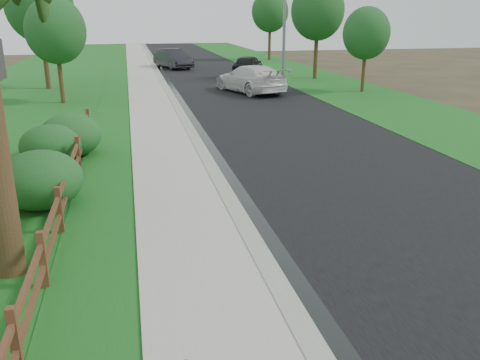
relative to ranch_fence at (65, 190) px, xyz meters
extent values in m
cube|color=black|center=(8.20, 28.60, -0.61)|extent=(8.00, 90.00, 0.02)
cube|color=gray|center=(4.00, 28.60, -0.56)|extent=(0.40, 90.00, 0.12)
cube|color=black|center=(4.35, 28.60, -0.60)|extent=(0.50, 90.00, 0.00)
cube|color=#ABA694|center=(2.70, 28.60, -0.57)|extent=(2.20, 90.00, 0.10)
cube|color=#164F1A|center=(0.80, 28.60, -0.59)|extent=(1.60, 90.00, 0.06)
cube|color=#164F1A|center=(-4.40, 28.60, -0.60)|extent=(9.00, 90.00, 0.04)
cube|color=#164F1A|center=(15.10, 28.60, -0.60)|extent=(6.00, 90.00, 0.04)
cube|color=#512B1B|center=(0.00, -6.00, -0.07)|extent=(0.12, 0.12, 1.10)
cube|color=#512B1B|center=(0.00, -3.60, -0.07)|extent=(0.12, 0.12, 1.10)
cube|color=#512B1B|center=(0.00, -1.20, -0.07)|extent=(0.12, 0.12, 1.10)
cube|color=#512B1B|center=(0.00, 1.20, -0.07)|extent=(0.12, 0.12, 1.10)
cube|color=#512B1B|center=(0.00, 3.60, -0.07)|extent=(0.12, 0.12, 1.10)
cube|color=#512B1B|center=(0.00, 6.00, -0.07)|extent=(0.12, 0.12, 1.10)
cube|color=#512B1B|center=(0.00, 8.40, -0.07)|extent=(0.12, 0.12, 1.10)
cube|color=#512B1B|center=(0.00, -4.80, -0.17)|extent=(0.08, 2.35, 0.10)
cube|color=#512B1B|center=(0.00, -4.80, 0.23)|extent=(0.08, 2.35, 0.10)
cube|color=#512B1B|center=(0.00, -2.40, -0.17)|extent=(0.08, 2.35, 0.10)
cube|color=#512B1B|center=(0.00, -2.40, 0.23)|extent=(0.08, 2.35, 0.10)
cube|color=#512B1B|center=(0.00, 0.00, -0.17)|extent=(0.08, 2.35, 0.10)
cube|color=#512B1B|center=(0.00, 0.00, 0.23)|extent=(0.08, 2.35, 0.10)
cube|color=#512B1B|center=(0.00, 2.40, -0.17)|extent=(0.08, 2.35, 0.10)
cube|color=#512B1B|center=(0.00, 2.40, 0.23)|extent=(0.08, 2.35, 0.10)
cube|color=#512B1B|center=(0.00, 4.80, -0.17)|extent=(0.08, 2.35, 0.10)
cube|color=#512B1B|center=(0.00, 4.80, 0.23)|extent=(0.08, 2.35, 0.10)
cube|color=#512B1B|center=(0.00, 7.20, -0.17)|extent=(0.08, 2.35, 0.10)
cube|color=#512B1B|center=(0.00, 7.20, 0.23)|extent=(0.08, 2.35, 0.10)
imported|color=silver|center=(8.93, 18.46, 0.23)|extent=(4.00, 6.13, 1.65)
imported|color=black|center=(10.80, 27.07, 0.20)|extent=(3.59, 5.02, 1.59)
imported|color=black|center=(5.60, 33.93, 0.24)|extent=(3.30, 5.37, 1.67)
cylinder|color=slate|center=(12.30, 22.65, 4.42)|extent=(0.20, 0.20, 10.08)
ellipsoid|color=#17421B|center=(-0.64, 0.60, 0.11)|extent=(2.52, 2.52, 1.46)
ellipsoid|color=#17421B|center=(-0.38, 5.44, 0.12)|extent=(2.70, 2.70, 1.47)
ellipsoid|color=#17421B|center=(-0.91, 4.53, 0.04)|extent=(2.33, 2.33, 1.31)
cylinder|color=#322514|center=(-1.87, 16.70, 1.04)|extent=(0.23, 0.23, 3.32)
ellipsoid|color=#17421B|center=(-1.87, 16.70, 3.18)|extent=(3.11, 3.11, 3.42)
cylinder|color=#322514|center=(15.74, 17.15, 0.92)|extent=(0.21, 0.21, 3.08)
ellipsoid|color=#17421B|center=(15.74, 17.15, 2.90)|extent=(2.82, 2.82, 3.10)
cylinder|color=#322514|center=(-3.40, 22.66, 1.61)|extent=(0.31, 0.31, 4.46)
ellipsoid|color=#17421B|center=(-3.40, 22.66, 4.48)|extent=(4.11, 4.11, 4.53)
cylinder|color=#322514|center=(15.24, 24.17, 1.50)|extent=(0.29, 0.29, 4.24)
ellipsoid|color=#17421B|center=(15.24, 24.17, 4.22)|extent=(3.83, 3.83, 4.22)
cylinder|color=#322514|center=(16.15, 40.26, 1.49)|extent=(0.29, 0.29, 4.22)
ellipsoid|color=#17421B|center=(16.15, 40.26, 4.20)|extent=(3.73, 3.73, 4.10)
camera|label=1|loc=(1.66, -12.08, 4.02)|focal=38.00mm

